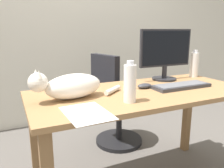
# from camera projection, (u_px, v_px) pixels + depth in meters

# --- Properties ---
(back_wall) EXTENTS (6.00, 0.04, 2.60)m
(back_wall) POSITION_uv_depth(u_px,v_px,m) (76.00, 18.00, 2.80)
(back_wall) COLOR beige
(back_wall) RESTS_ON ground_plane
(desk) EXTENTS (1.52, 0.68, 0.75)m
(desk) POSITION_uv_depth(u_px,v_px,m) (142.00, 106.00, 1.59)
(desk) COLOR #9E7247
(desk) RESTS_ON ground_plane
(office_chair) EXTENTS (0.50, 0.48, 0.94)m
(office_chair) POSITION_uv_depth(u_px,v_px,m) (115.00, 106.00, 2.29)
(office_chair) COLOR black
(office_chair) RESTS_ON ground_plane
(monitor) EXTENTS (0.48, 0.20, 0.41)m
(monitor) POSITION_uv_depth(u_px,v_px,m) (166.00, 53.00, 1.86)
(monitor) COLOR #232328
(monitor) RESTS_ON desk
(keyboard) EXTENTS (0.44, 0.15, 0.03)m
(keyboard) POSITION_uv_depth(u_px,v_px,m) (181.00, 86.00, 1.65)
(keyboard) COLOR #333338
(keyboard) RESTS_ON desk
(cat) EXTENTS (0.61, 0.24, 0.20)m
(cat) POSITION_uv_depth(u_px,v_px,m) (70.00, 86.00, 1.37)
(cat) COLOR silver
(cat) RESTS_ON desk
(computer_mouse) EXTENTS (0.11, 0.06, 0.04)m
(computer_mouse) POSITION_uv_depth(u_px,v_px,m) (145.00, 86.00, 1.63)
(computer_mouse) COLOR #333338
(computer_mouse) RESTS_ON desk
(paper_sheet) EXTENTS (0.22, 0.30, 0.00)m
(paper_sheet) POSITION_uv_depth(u_px,v_px,m) (87.00, 113.00, 1.14)
(paper_sheet) COLOR white
(paper_sheet) RESTS_ON desk
(water_bottle) EXTENTS (0.07, 0.07, 0.24)m
(water_bottle) POSITION_uv_depth(u_px,v_px,m) (194.00, 64.00, 2.01)
(water_bottle) COLOR silver
(water_bottle) RESTS_ON desk
(spray_bottle) EXTENTS (0.07, 0.07, 0.24)m
(spray_bottle) POSITION_uv_depth(u_px,v_px,m) (130.00, 83.00, 1.30)
(spray_bottle) COLOR silver
(spray_bottle) RESTS_ON desk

